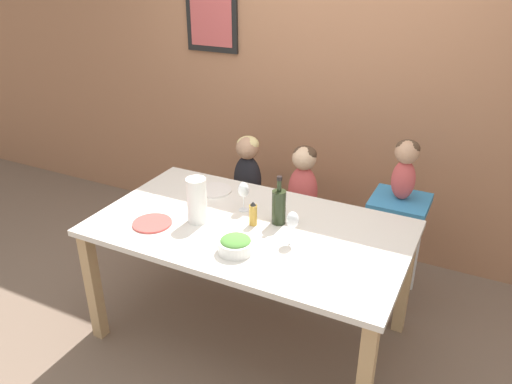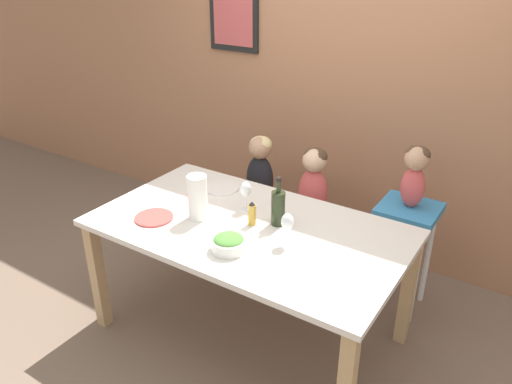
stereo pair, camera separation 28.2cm
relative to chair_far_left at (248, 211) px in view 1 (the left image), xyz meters
The scene contains 17 objects.
ground_plane 0.97m from the chair_far_left, 61.52° to the right, with size 14.00×14.00×0.00m, color #705B4C.
wall_back 1.17m from the chair_far_left, 52.06° to the left, with size 10.00×0.09×2.70m.
dining_table 0.93m from the chair_far_left, 61.52° to the right, with size 1.78×1.02×0.78m.
chair_far_left is the anchor object (origin of this frame).
chair_far_center 0.44m from the chair_far_left, ahead, with size 0.43×0.42×0.47m.
chair_right_highchair 1.13m from the chair_far_left, ahead, with size 0.36×0.35×0.75m.
person_child_left 0.36m from the chair_far_left, 90.00° to the left, with size 0.21×0.17×0.53m.
person_child_center 0.57m from the chair_far_left, ahead, with size 0.21×0.17×0.53m.
person_baby_right 1.26m from the chair_far_left, ahead, with size 0.15×0.16×0.40m.
wine_bottle 1.00m from the chair_far_left, 50.66° to the right, with size 0.08×0.08×0.29m.
paper_towel_roll 1.02m from the chair_far_left, 81.55° to the right, with size 0.11×0.11×0.27m.
wine_glass_near 1.21m from the chair_far_left, 49.89° to the right, with size 0.07×0.07×0.18m.
wine_glass_far 0.87m from the chair_far_left, 64.31° to the right, with size 0.07×0.07×0.18m.
salad_bowl_large 1.23m from the chair_far_left, 65.45° to the right, with size 0.19×0.19×0.09m.
dinner_plate_front_left 1.09m from the chair_far_left, 94.81° to the right, with size 0.23×0.23×0.01m.
dinner_plate_back_left 0.62m from the chair_far_left, 89.04° to the right, with size 0.23×0.23×0.01m.
condiment_bottle_hot_sauce 0.98m from the chair_far_left, 60.34° to the right, with size 0.05×0.05×0.15m.
Camera 1 is at (1.14, -2.19, 2.20)m, focal length 35.00 mm.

